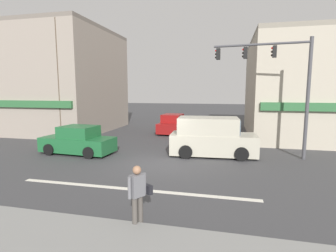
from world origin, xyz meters
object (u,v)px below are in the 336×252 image
at_px(pedestrian_foreground_with_bag, 138,193).
at_px(utility_pole_near_left, 59,79).
at_px(traffic_light_mast, 281,76).
at_px(van_crossing_leftbound, 211,138).
at_px(sedan_waiting_far, 173,124).
at_px(sedan_crossing_center, 78,141).

bearing_deg(pedestrian_foreground_with_bag, utility_pole_near_left, 132.57).
height_order(traffic_light_mast, van_crossing_leftbound, traffic_light_mast).
bearing_deg(sedan_waiting_far, sedan_crossing_center, -113.24).
distance_m(utility_pole_near_left, sedan_crossing_center, 5.95).
bearing_deg(sedan_crossing_center, utility_pole_near_left, 135.43).
bearing_deg(sedan_waiting_far, van_crossing_leftbound, -62.90).
bearing_deg(traffic_light_mast, sedan_crossing_center, -171.30).
height_order(traffic_light_mast, sedan_waiting_far, traffic_light_mast).
bearing_deg(sedan_waiting_far, traffic_light_mast, -43.72).
bearing_deg(traffic_light_mast, sedan_waiting_far, 136.28).
bearing_deg(utility_pole_near_left, sedan_crossing_center, -44.57).
height_order(utility_pole_near_left, sedan_waiting_far, utility_pole_near_left).
xyz_separation_m(utility_pole_near_left, sedan_crossing_center, (3.33, -3.28, -3.68)).
height_order(van_crossing_leftbound, pedestrian_foreground_with_bag, van_crossing_leftbound).
relative_size(utility_pole_near_left, pedestrian_foreground_with_bag, 5.07).
xyz_separation_m(utility_pole_near_left, pedestrian_foreground_with_bag, (9.41, -10.24, -3.44)).
height_order(traffic_light_mast, sedan_crossing_center, traffic_light_mast).
xyz_separation_m(van_crossing_leftbound, sedan_crossing_center, (-7.40, -1.24, -0.29)).
xyz_separation_m(van_crossing_leftbound, sedan_waiting_far, (-3.73, 7.30, -0.29)).
relative_size(utility_pole_near_left, sedan_crossing_center, 2.01).
relative_size(utility_pole_near_left, traffic_light_mast, 1.37).
height_order(van_crossing_leftbound, sedan_waiting_far, van_crossing_leftbound).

